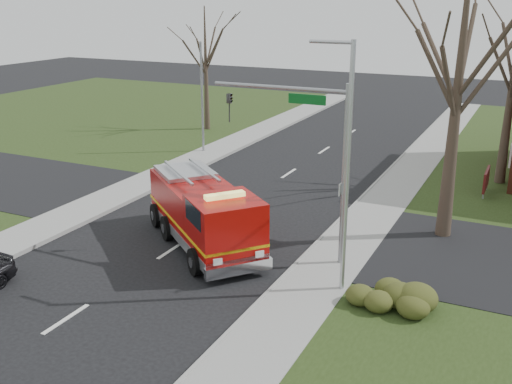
% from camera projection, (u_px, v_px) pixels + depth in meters
% --- Properties ---
extents(ground, '(120.00, 120.00, 0.00)m').
position_uv_depth(ground, '(172.00, 250.00, 23.85)').
color(ground, black).
rests_on(ground, ground).
extents(sidewalk_right, '(2.40, 80.00, 0.15)m').
position_uv_depth(sidewalk_right, '(319.00, 278.00, 21.27)').
color(sidewalk_right, gray).
rests_on(sidewalk_right, ground).
extents(sidewalk_left, '(2.40, 80.00, 0.15)m').
position_uv_depth(sidewalk_left, '(54.00, 224.00, 26.39)').
color(sidewalk_left, gray).
rests_on(sidewalk_left, ground).
extents(health_center_sign, '(0.12, 2.00, 1.40)m').
position_uv_depth(health_center_sign, '(486.00, 180.00, 29.95)').
color(health_center_sign, '#4C1111').
rests_on(health_center_sign, ground).
extents(hedge_corner, '(2.80, 2.00, 0.90)m').
position_uv_depth(hedge_corner, '(391.00, 294.00, 19.10)').
color(hedge_corner, '#373E16').
rests_on(hedge_corner, lawn_right).
extents(bare_tree_near, '(6.00, 6.00, 12.00)m').
position_uv_depth(bare_tree_near, '(461.00, 57.00, 22.76)').
color(bare_tree_near, '#33261E').
rests_on(bare_tree_near, ground).
extents(bare_tree_left, '(4.50, 4.50, 9.00)m').
position_uv_depth(bare_tree_left, '(205.00, 55.00, 43.37)').
color(bare_tree_left, '#33261E').
rests_on(bare_tree_left, ground).
extents(traffic_signal_mast, '(5.29, 0.18, 6.80)m').
position_uv_depth(traffic_signal_mast, '(311.00, 140.00, 21.52)').
color(traffic_signal_mast, gray).
rests_on(traffic_signal_mast, ground).
extents(streetlight_pole, '(1.48, 0.16, 8.40)m').
position_uv_depth(streetlight_pole, '(346.00, 163.00, 19.06)').
color(streetlight_pole, '#B7BABF').
rests_on(streetlight_pole, ground).
extents(utility_pole_far, '(0.14, 0.14, 7.00)m').
position_uv_depth(utility_pole_far, '(202.00, 99.00, 37.56)').
color(utility_pole_far, gray).
rests_on(utility_pole_far, ground).
extents(fire_engine, '(7.13, 6.55, 2.92)m').
position_uv_depth(fire_engine, '(205.00, 215.00, 23.83)').
color(fire_engine, '#970906').
rests_on(fire_engine, ground).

